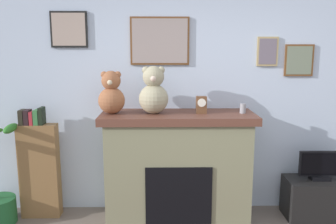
# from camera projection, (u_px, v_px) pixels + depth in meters

# --- Properties ---
(back_wall) EXTENTS (5.20, 0.15, 2.60)m
(back_wall) POSITION_uv_depth(u_px,v_px,m) (195.00, 99.00, 4.09)
(back_wall) COLOR silver
(back_wall) RESTS_ON ground_plane
(fireplace) EXTENTS (1.64, 0.64, 1.20)m
(fireplace) POSITION_uv_depth(u_px,v_px,m) (178.00, 166.00, 3.87)
(fireplace) COLOR gray
(fireplace) RESTS_ON ground_plane
(bookshelf) EXTENTS (0.42, 0.16, 1.25)m
(bookshelf) POSITION_uv_depth(u_px,v_px,m) (39.00, 167.00, 3.94)
(bookshelf) COLOR brown
(bookshelf) RESTS_ON ground_plane
(tv_stand) EXTENTS (0.72, 0.40, 0.45)m
(tv_stand) POSITION_uv_depth(u_px,v_px,m) (318.00, 198.00, 3.96)
(tv_stand) COLOR black
(tv_stand) RESTS_ON ground_plane
(television) EXTENTS (0.47, 0.14, 0.33)m
(television) POSITION_uv_depth(u_px,v_px,m) (320.00, 166.00, 3.89)
(television) COLOR black
(television) RESTS_ON tv_stand
(candle_jar) EXTENTS (0.06, 0.06, 0.10)m
(candle_jar) POSITION_uv_depth(u_px,v_px,m) (243.00, 108.00, 3.75)
(candle_jar) COLOR gray
(candle_jar) RESTS_ON fireplace
(mantel_clock) EXTENTS (0.11, 0.08, 0.18)m
(mantel_clock) POSITION_uv_depth(u_px,v_px,m) (201.00, 105.00, 3.73)
(mantel_clock) COLOR brown
(mantel_clock) RESTS_ON fireplace
(teddy_bear_cream) EXTENTS (0.28, 0.28, 0.45)m
(teddy_bear_cream) POSITION_uv_depth(u_px,v_px,m) (111.00, 95.00, 3.70)
(teddy_bear_cream) COLOR #975B3A
(teddy_bear_cream) RESTS_ON fireplace
(teddy_bear_brown) EXTENTS (0.31, 0.31, 0.50)m
(teddy_bear_brown) POSITION_uv_depth(u_px,v_px,m) (154.00, 92.00, 3.70)
(teddy_bear_brown) COLOR tan
(teddy_bear_brown) RESTS_ON fireplace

